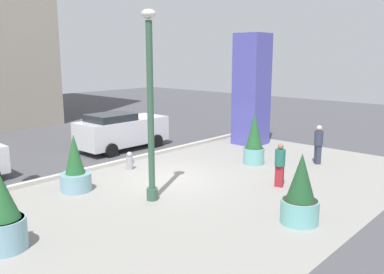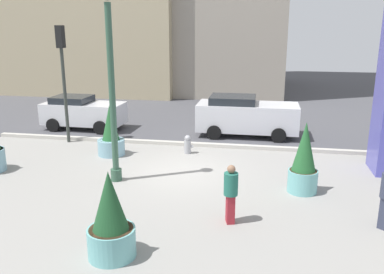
# 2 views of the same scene
# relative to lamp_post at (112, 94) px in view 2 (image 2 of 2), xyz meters

# --- Properties ---
(ground_plane) EXTENTS (60.00, 60.00, 0.00)m
(ground_plane) POSITION_rel_lamp_post_xyz_m (1.92, 5.21, -2.87)
(ground_plane) COLOR #47474C
(plaza_pavement) EXTENTS (18.00, 10.00, 0.02)m
(plaza_pavement) POSITION_rel_lamp_post_xyz_m (1.92, -0.79, -2.87)
(plaza_pavement) COLOR gray
(plaza_pavement) RESTS_ON ground_plane
(curb_strip) EXTENTS (18.00, 0.24, 0.16)m
(curb_strip) POSITION_rel_lamp_post_xyz_m (1.92, 4.33, -2.79)
(curb_strip) COLOR #B7B2A8
(curb_strip) RESTS_ON ground_plane
(lamp_post) EXTENTS (0.44, 0.44, 5.89)m
(lamp_post) POSITION_rel_lamp_post_xyz_m (0.00, 0.00, 0.00)
(lamp_post) COLOR #335642
(lamp_post) RESTS_ON ground_plane
(potted_plant_near_left) EXTENTS (1.04, 1.04, 1.97)m
(potted_plant_near_left) POSITION_rel_lamp_post_xyz_m (-1.15, 2.58, -2.10)
(potted_plant_near_left) COLOR #7AA8B7
(potted_plant_near_left) RESTS_ON ground_plane
(potted_plant_near_right) EXTENTS (1.05, 1.05, 1.99)m
(potted_plant_near_right) POSITION_rel_lamp_post_xyz_m (1.51, -4.35, -2.02)
(potted_plant_near_right) COLOR #6BB2B2
(potted_plant_near_right) RESTS_ON ground_plane
(potted_plant_by_pillar) EXTENTS (0.89, 0.89, 2.19)m
(potted_plant_by_pillar) POSITION_rel_lamp_post_xyz_m (5.90, 0.09, -1.89)
(potted_plant_by_pillar) COLOR #6BB2B2
(potted_plant_by_pillar) RESTS_ON ground_plane
(fire_hydrant) EXTENTS (0.36, 0.26, 0.75)m
(fire_hydrant) POSITION_rel_lamp_post_xyz_m (1.75, 3.28, -2.50)
(fire_hydrant) COLOR #99999E
(fire_hydrant) RESTS_ON ground_plane
(traffic_light_far_side) EXTENTS (0.28, 0.42, 4.92)m
(traffic_light_far_side) POSITION_rel_lamp_post_xyz_m (-3.65, 4.00, 0.44)
(traffic_light_far_side) COLOR #333833
(traffic_light_far_side) RESTS_ON ground_plane
(car_passing_lane) EXTENTS (3.94, 2.02, 1.59)m
(car_passing_lane) POSITION_rel_lamp_post_xyz_m (-4.05, 6.40, -2.04)
(car_passing_lane) COLOR silver
(car_passing_lane) RESTS_ON ground_plane
(car_intersection) EXTENTS (4.54, 2.10, 1.82)m
(car_intersection) POSITION_rel_lamp_post_xyz_m (3.86, 6.49, -1.93)
(car_intersection) COLOR silver
(car_intersection) RESTS_ON ground_plane
(pedestrian_by_curb) EXTENTS (0.44, 0.44, 1.57)m
(pedestrian_by_curb) POSITION_rel_lamp_post_xyz_m (3.92, -2.31, -2.00)
(pedestrian_by_curb) COLOR maroon
(pedestrian_by_curb) RESTS_ON ground_plane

